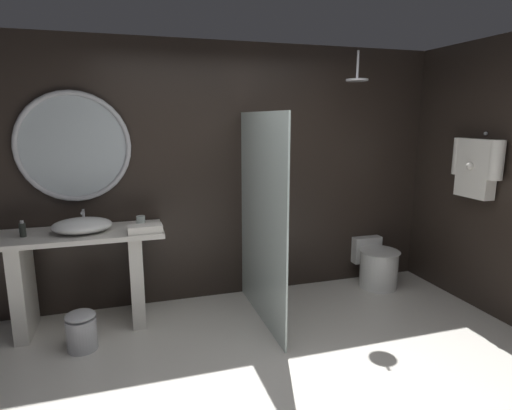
{
  "coord_description": "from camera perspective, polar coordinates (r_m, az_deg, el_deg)",
  "views": [
    {
      "loc": [
        -0.98,
        -2.34,
        1.86
      ],
      "look_at": [
        -0.01,
        0.77,
        1.19
      ],
      "focal_mm": 29.64,
      "sensor_mm": 36.0,
      "label": 1
    }
  ],
  "objects": [
    {
      "name": "vanity_counter",
      "position": [
        4.12,
        -22.58,
        -7.99
      ],
      "size": [
        1.46,
        0.58,
        0.88
      ],
      "color": "silver",
      "rests_on": "ground_plane"
    },
    {
      "name": "folded_hand_towel",
      "position": [
        3.81,
        -14.73,
        -3.14
      ],
      "size": [
        0.3,
        0.16,
        0.07
      ],
      "primitive_type": "cube",
      "rotation": [
        0.0,
        0.0,
        0.01
      ],
      "color": "silver",
      "rests_on": "vanity_counter"
    },
    {
      "name": "waste_bin",
      "position": [
        3.86,
        -22.49,
        -15.35
      ],
      "size": [
        0.24,
        0.24,
        0.33
      ],
      "color": "#B7B7BC",
      "rests_on": "ground_plane"
    },
    {
      "name": "rain_shower_head",
      "position": [
        4.38,
        13.49,
        16.34
      ],
      "size": [
        0.22,
        0.22,
        0.29
      ],
      "color": "#B7B7BC"
    },
    {
      "name": "tumbler_cup",
      "position": [
        4.01,
        -15.28,
        -2.16
      ],
      "size": [
        0.08,
        0.08,
        0.1
      ],
      "primitive_type": "cylinder",
      "color": "silver",
      "rests_on": "vanity_counter"
    },
    {
      "name": "shower_glass_panel",
      "position": [
        3.83,
        0.75,
        -2.0
      ],
      "size": [
        0.02,
        1.3,
        1.92
      ],
      "primitive_type": "cube",
      "color": "silver",
      "rests_on": "ground_plane"
    },
    {
      "name": "back_wall_panel",
      "position": [
        4.39,
        -4.21,
        4.25
      ],
      "size": [
        4.8,
        0.1,
        2.6
      ],
      "primitive_type": "cube",
      "color": "black",
      "rests_on": "ground_plane"
    },
    {
      "name": "side_wall_right",
      "position": [
        4.58,
        29.62,
        3.07
      ],
      "size": [
        0.1,
        2.47,
        2.6
      ],
      "primitive_type": "cube",
      "color": "black",
      "rests_on": "ground_plane"
    },
    {
      "name": "toilet",
      "position": [
        5.0,
        15.91,
        -7.73
      ],
      "size": [
        0.44,
        0.61,
        0.51
      ],
      "color": "white",
      "rests_on": "ground_plane"
    },
    {
      "name": "ground_plane",
      "position": [
        3.15,
        4.82,
        -24.7
      ],
      "size": [
        5.76,
        5.76,
        0.0
      ],
      "primitive_type": "plane",
      "color": "silver"
    },
    {
      "name": "soap_dispenser",
      "position": [
        4.06,
        -28.98,
        -2.91
      ],
      "size": [
        0.05,
        0.05,
        0.14
      ],
      "color": "#282D28",
      "rests_on": "vanity_counter"
    },
    {
      "name": "hanging_bathrobe",
      "position": [
        4.54,
        27.6,
        4.78
      ],
      "size": [
        0.2,
        0.57,
        0.62
      ],
      "color": "#B7B7BC"
    },
    {
      "name": "vessel_sink",
      "position": [
        3.99,
        -22.43,
        -2.56
      ],
      "size": [
        0.5,
        0.41,
        0.17
      ],
      "color": "white",
      "rests_on": "vanity_counter"
    },
    {
      "name": "round_wall_mirror",
      "position": [
        4.18,
        -23.39,
        7.23
      ],
      "size": [
        1.0,
        0.05,
        1.0
      ],
      "color": "#B7B7BC"
    }
  ]
}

